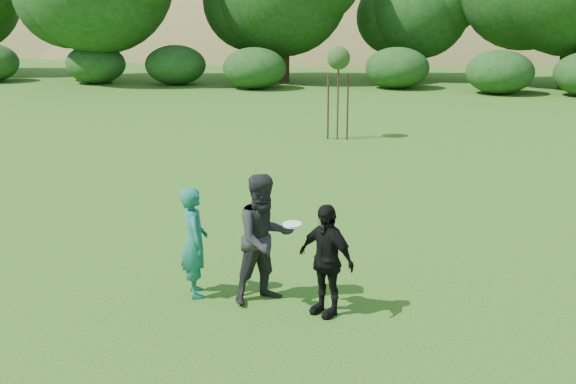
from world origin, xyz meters
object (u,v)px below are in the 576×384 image
Objects in this scene: player_black at (326,260)px; sapling at (339,61)px; player_teal at (194,242)px; player_grey at (264,239)px.

sapling reaches higher than player_black.
player_teal is 0.58× the size of sapling.
player_teal is 12.58m from sapling.
sapling reaches higher than player_grey.
player_grey is at bearing -116.86° from player_teal.
player_grey is at bearing -90.42° from sapling.
player_teal is 0.87× the size of player_grey.
player_grey is 0.97m from player_black.
sapling is (0.09, 12.50, 1.47)m from player_grey.
player_grey is 1.19× the size of player_black.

